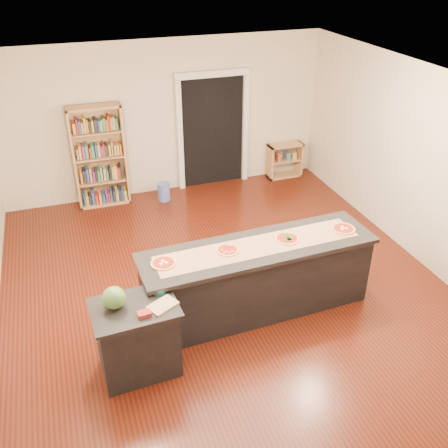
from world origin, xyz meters
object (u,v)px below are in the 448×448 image
object	(u,v)px
kitchen_island	(257,278)
bookshelf	(99,157)
low_shelf	(285,160)
waste_bin	(164,192)
side_counter	(138,338)
watermelon	(114,298)

from	to	relation	value
kitchen_island	bookshelf	distance (m)	4.02
bookshelf	low_shelf	world-z (taller)	bookshelf
low_shelf	waste_bin	bearing A→B (deg)	-174.51
bookshelf	waste_bin	world-z (taller)	bookshelf
side_counter	waste_bin	size ratio (longest dim) A/B	2.69
low_shelf	waste_bin	world-z (taller)	low_shelf
bookshelf	watermelon	xyz separation A→B (m)	(-0.34, -4.20, 0.11)
side_counter	watermelon	size ratio (longest dim) A/B	3.70
kitchen_island	low_shelf	xyz separation A→B (m)	(2.13, 3.72, -0.15)
low_shelf	watermelon	bearing A→B (deg)	-133.24
watermelon	side_counter	bearing A→B (deg)	-17.22
side_counter	waste_bin	xyz separation A→B (m)	(1.21, 4.02, -0.29)
side_counter	bookshelf	world-z (taller)	bookshelf
kitchen_island	bookshelf	world-z (taller)	bookshelf
watermelon	kitchen_island	bearing A→B (deg)	14.89
side_counter	bookshelf	bearing A→B (deg)	85.21
bookshelf	low_shelf	size ratio (longest dim) A/B	2.63
bookshelf	waste_bin	xyz separation A→B (m)	(1.06, -0.23, -0.74)
bookshelf	kitchen_island	bearing A→B (deg)	-68.09
watermelon	low_shelf	bearing A→B (deg)	46.76
low_shelf	kitchen_island	bearing A→B (deg)	-119.78
side_counter	watermelon	distance (m)	0.60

